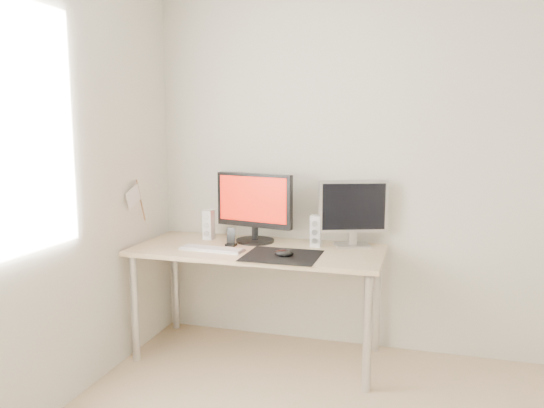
{
  "coord_description": "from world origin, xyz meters",
  "views": [
    {
      "loc": [
        0.08,
        -1.8,
        1.51
      ],
      "look_at": [
        -0.86,
        1.45,
        1.01
      ],
      "focal_mm": 35.0,
      "sensor_mm": 36.0,
      "label": 1
    }
  ],
  "objects_px": {
    "speaker_left": "(209,225)",
    "phone_dock": "(231,240)",
    "desk": "(258,260)",
    "main_monitor": "(254,205)",
    "second_monitor": "(353,210)",
    "keyboard": "(212,249)",
    "mouse": "(284,253)",
    "speaker_right": "(316,231)"
  },
  "relations": [
    {
      "from": "main_monitor",
      "to": "speaker_left",
      "type": "height_order",
      "value": "main_monitor"
    },
    {
      "from": "speaker_right",
      "to": "mouse",
      "type": "bearing_deg",
      "value": -110.71
    },
    {
      "from": "speaker_left",
      "to": "phone_dock",
      "type": "relative_size",
      "value": 1.7
    },
    {
      "from": "speaker_left",
      "to": "phone_dock",
      "type": "bearing_deg",
      "value": -34.04
    },
    {
      "from": "main_monitor",
      "to": "speaker_right",
      "type": "distance_m",
      "value": 0.45
    },
    {
      "from": "phone_dock",
      "to": "second_monitor",
      "type": "bearing_deg",
      "value": 14.82
    },
    {
      "from": "desk",
      "to": "phone_dock",
      "type": "distance_m",
      "value": 0.22
    },
    {
      "from": "mouse",
      "to": "keyboard",
      "type": "xyz_separation_m",
      "value": [
        -0.49,
        0.05,
        -0.02
      ]
    },
    {
      "from": "second_monitor",
      "to": "phone_dock",
      "type": "height_order",
      "value": "second_monitor"
    },
    {
      "from": "mouse",
      "to": "main_monitor",
      "type": "xyz_separation_m",
      "value": [
        -0.3,
        0.35,
        0.23
      ]
    },
    {
      "from": "mouse",
      "to": "speaker_left",
      "type": "distance_m",
      "value": 0.73
    },
    {
      "from": "speaker_left",
      "to": "phone_dock",
      "type": "distance_m",
      "value": 0.28
    },
    {
      "from": "mouse",
      "to": "phone_dock",
      "type": "distance_m",
      "value": 0.46
    },
    {
      "from": "desk",
      "to": "main_monitor",
      "type": "height_order",
      "value": "main_monitor"
    },
    {
      "from": "mouse",
      "to": "speaker_left",
      "type": "xyz_separation_m",
      "value": [
        -0.63,
        0.35,
        0.08
      ]
    },
    {
      "from": "desk",
      "to": "speaker_right",
      "type": "xyz_separation_m",
      "value": [
        0.35,
        0.14,
        0.18
      ]
    },
    {
      "from": "speaker_right",
      "to": "keyboard",
      "type": "relative_size",
      "value": 0.48
    },
    {
      "from": "keyboard",
      "to": "speaker_left",
      "type": "bearing_deg",
      "value": 116.27
    },
    {
      "from": "mouse",
      "to": "speaker_right",
      "type": "distance_m",
      "value": 0.37
    },
    {
      "from": "second_monitor",
      "to": "speaker_right",
      "type": "relative_size",
      "value": 2.13
    },
    {
      "from": "desk",
      "to": "speaker_right",
      "type": "bearing_deg",
      "value": 22.19
    },
    {
      "from": "second_monitor",
      "to": "keyboard",
      "type": "distance_m",
      "value": 0.94
    },
    {
      "from": "second_monitor",
      "to": "mouse",
      "type": "bearing_deg",
      "value": -131.37
    },
    {
      "from": "speaker_right",
      "to": "phone_dock",
      "type": "xyz_separation_m",
      "value": [
        -0.54,
        -0.13,
        -0.07
      ]
    },
    {
      "from": "mouse",
      "to": "desk",
      "type": "xyz_separation_m",
      "value": [
        -0.22,
        0.19,
        -0.1
      ]
    },
    {
      "from": "mouse",
      "to": "main_monitor",
      "type": "bearing_deg",
      "value": 130.52
    },
    {
      "from": "main_monitor",
      "to": "second_monitor",
      "type": "xyz_separation_m",
      "value": [
        0.65,
        0.06,
        -0.01
      ]
    },
    {
      "from": "speaker_left",
      "to": "keyboard",
      "type": "bearing_deg",
      "value": -63.73
    },
    {
      "from": "speaker_left",
      "to": "main_monitor",
      "type": "bearing_deg",
      "value": -0.26
    },
    {
      "from": "second_monitor",
      "to": "speaker_left",
      "type": "bearing_deg",
      "value": -176.9
    },
    {
      "from": "phone_dock",
      "to": "speaker_right",
      "type": "bearing_deg",
      "value": 13.96
    },
    {
      "from": "desk",
      "to": "second_monitor",
      "type": "relative_size",
      "value": 3.67
    },
    {
      "from": "second_monitor",
      "to": "speaker_left",
      "type": "distance_m",
      "value": 1.0
    },
    {
      "from": "desk",
      "to": "phone_dock",
      "type": "xyz_separation_m",
      "value": [
        -0.19,
        0.01,
        0.11
      ]
    },
    {
      "from": "desk",
      "to": "speaker_left",
      "type": "bearing_deg",
      "value": 158.79
    },
    {
      "from": "main_monitor",
      "to": "speaker_left",
      "type": "xyz_separation_m",
      "value": [
        -0.33,
        0.0,
        -0.15
      ]
    },
    {
      "from": "speaker_left",
      "to": "speaker_right",
      "type": "xyz_separation_m",
      "value": [
        0.76,
        -0.02,
        0.0
      ]
    },
    {
      "from": "desk",
      "to": "second_monitor",
      "type": "distance_m",
      "value": 0.69
    },
    {
      "from": "main_monitor",
      "to": "speaker_left",
      "type": "relative_size",
      "value": 2.68
    },
    {
      "from": "mouse",
      "to": "speaker_right",
      "type": "relative_size",
      "value": 0.57
    },
    {
      "from": "keyboard",
      "to": "phone_dock",
      "type": "height_order",
      "value": "phone_dock"
    },
    {
      "from": "mouse",
      "to": "speaker_right",
      "type": "height_order",
      "value": "speaker_right"
    }
  ]
}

